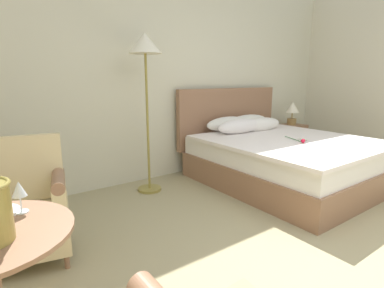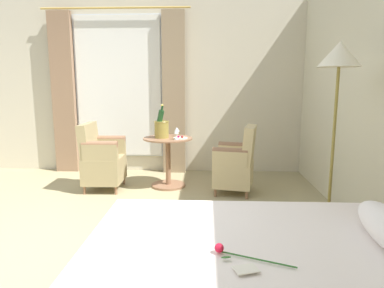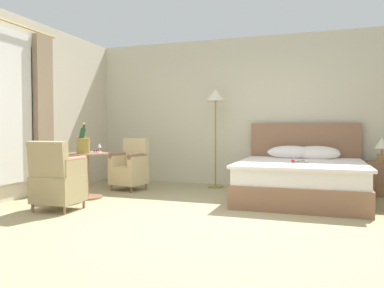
% 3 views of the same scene
% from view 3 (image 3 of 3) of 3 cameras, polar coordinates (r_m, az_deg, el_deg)
% --- Properties ---
extents(ground_plane, '(7.67, 7.67, 0.00)m').
position_cam_3_polar(ground_plane, '(4.37, 1.83, -11.89)').
color(ground_plane, tan).
extents(wall_headboard_side, '(6.29, 0.12, 2.80)m').
position_cam_3_polar(wall_headboard_side, '(7.19, 8.89, 4.85)').
color(wall_headboard_side, beige).
rests_on(wall_headboard_side, ground).
extents(bed, '(1.86, 2.15, 1.18)m').
position_cam_3_polar(bed, '(6.00, 16.31, -4.87)').
color(bed, '#8C6247').
rests_on(bed, ground).
extents(nightstand, '(0.45, 0.38, 0.55)m').
position_cam_3_polar(nightstand, '(6.79, 26.88, -4.71)').
color(nightstand, '#8C6247').
rests_on(nightstand, ground).
extents(bedside_lamp, '(0.22, 0.22, 0.39)m').
position_cam_3_polar(bedside_lamp, '(6.74, 26.96, -0.33)').
color(bedside_lamp, olive).
rests_on(bedside_lamp, nightstand).
extents(floor_lamp_brass, '(0.37, 0.37, 1.80)m').
position_cam_3_polar(floor_lamp_brass, '(6.88, 3.62, 6.20)').
color(floor_lamp_brass, olive).
rests_on(floor_lamp_brass, ground).
extents(side_table_round, '(0.69, 0.69, 0.70)m').
position_cam_3_polar(side_table_round, '(6.04, -15.78, -4.25)').
color(side_table_round, '#8C6247').
rests_on(side_table_round, ground).
extents(champagne_bucket, '(0.21, 0.21, 0.47)m').
position_cam_3_polar(champagne_bucket, '(5.93, -16.27, 0.04)').
color(champagne_bucket, olive).
rests_on(champagne_bucket, side_table_round).
extents(wine_glass_near_bucket, '(0.06, 0.06, 0.15)m').
position_cam_3_polar(wine_glass_near_bucket, '(6.04, -13.92, -0.27)').
color(wine_glass_near_bucket, white).
rests_on(wine_glass_near_bucket, side_table_round).
extents(wine_glass_near_edge, '(0.08, 0.08, 0.13)m').
position_cam_3_polar(wine_glass_near_edge, '(6.19, -16.32, -0.38)').
color(wine_glass_near_edge, white).
rests_on(wine_glass_near_edge, side_table_round).
extents(snack_plate, '(0.20, 0.20, 0.04)m').
position_cam_3_polar(snack_plate, '(6.13, -14.43, -1.17)').
color(snack_plate, white).
rests_on(snack_plate, side_table_round).
extents(armchair_by_window, '(0.62, 0.61, 0.91)m').
position_cam_3_polar(armchair_by_window, '(6.71, -9.41, -3.53)').
color(armchair_by_window, '#8C6247').
rests_on(armchair_by_window, ground).
extents(armchair_facing_bed, '(0.57, 0.54, 0.92)m').
position_cam_3_polar(armchair_facing_bed, '(5.22, -19.91, -5.10)').
color(armchair_facing_bed, '#8C6247').
rests_on(armchair_facing_bed, ground).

